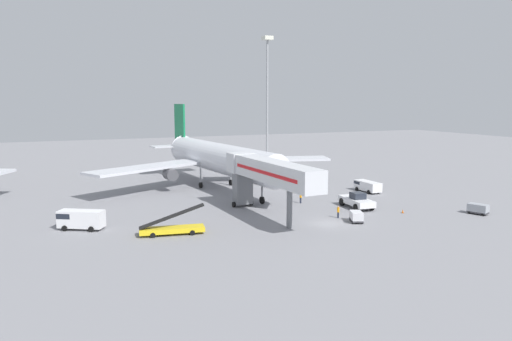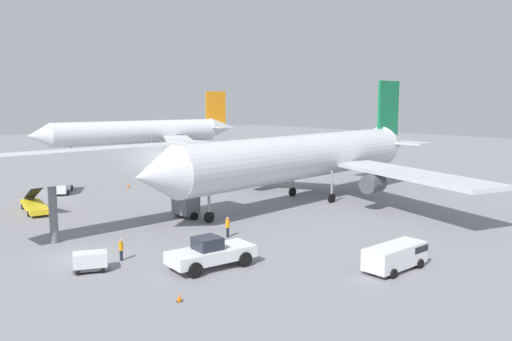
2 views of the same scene
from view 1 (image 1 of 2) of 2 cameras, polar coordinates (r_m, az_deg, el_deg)
name	(u,v)px [view 1 (image 1 of 2)]	position (r m, az deg, el deg)	size (l,w,h in m)	color
ground_plane	(328,224)	(62.69, 8.38, -6.18)	(300.00, 300.00, 0.00)	gray
airplane_at_gate	(217,158)	(86.86, -4.55, 1.52)	(46.68, 48.46, 14.73)	silver
jet_bridge	(266,173)	(64.27, 1.17, -0.25)	(4.01, 21.76, 7.87)	silver
pushback_tug	(357,201)	(72.14, 11.71, -3.48)	(3.37, 6.61, 2.33)	white
belt_loader_truck	(172,228)	(57.86, -9.80, -6.63)	(7.72, 3.24, 3.46)	yellow
service_van_mid_right	(80,219)	(62.79, -19.92, -5.32)	(5.63, 4.45, 2.34)	white
service_van_far_left	(367,186)	(85.21, 12.89, -1.74)	(2.30, 5.38, 1.81)	white
baggage_cart_far_center	(478,209)	(73.50, 24.56, -4.07)	(2.27, 2.89, 1.42)	#38383D
baggage_cart_near_center	(356,216)	(63.88, 11.69, -5.28)	(2.20, 2.68, 1.39)	#38383D
ground_crew_worker_foreground	(301,197)	(74.19, 5.25, -3.10)	(0.41, 0.41, 1.84)	#1E2333
ground_crew_worker_midground	(338,212)	(65.63, 9.60, -4.76)	(0.44, 0.44, 1.66)	#1E2333
safety_cone_alpha	(93,211)	(71.27, -18.55, -4.51)	(0.41, 0.41, 0.63)	black
safety_cone_bravo	(403,211)	(70.65, 16.81, -4.59)	(0.33, 0.33, 0.52)	black
apron_light_mast	(267,77)	(129.96, 1.33, 10.85)	(2.40, 2.40, 31.97)	#93969B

